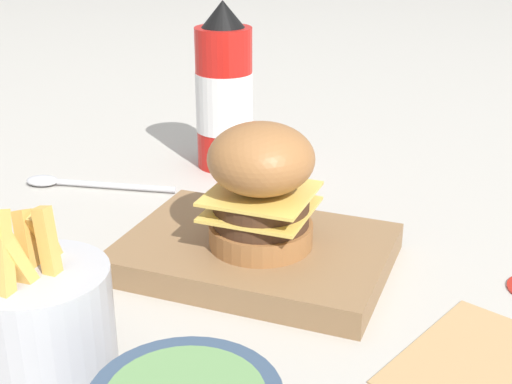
# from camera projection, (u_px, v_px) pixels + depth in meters

# --- Properties ---
(ground_plane) EXTENTS (6.00, 6.00, 0.00)m
(ground_plane) POSITION_uv_depth(u_px,v_px,m) (256.00, 283.00, 0.65)
(ground_plane) COLOR #B7B2A8
(serving_board) EXTENTS (0.25, 0.18, 0.03)m
(serving_board) POSITION_uv_depth(u_px,v_px,m) (256.00, 253.00, 0.68)
(serving_board) COLOR olive
(serving_board) RESTS_ON ground_plane
(burger) EXTENTS (0.10, 0.10, 0.12)m
(burger) POSITION_uv_depth(u_px,v_px,m) (261.00, 185.00, 0.64)
(burger) COLOR #9E6638
(burger) RESTS_ON serving_board
(ketchup_bottle) EXTENTS (0.07, 0.07, 0.21)m
(ketchup_bottle) POSITION_uv_depth(u_px,v_px,m) (224.00, 94.00, 0.90)
(ketchup_bottle) COLOR red
(ketchup_bottle) RESTS_ON ground_plane
(fries_basket) EXTENTS (0.10, 0.10, 0.14)m
(fries_basket) POSITION_uv_depth(u_px,v_px,m) (43.00, 324.00, 0.50)
(fries_basket) COLOR #B7B7BC
(fries_basket) RESTS_ON ground_plane
(spoon) EXTENTS (0.19, 0.05, 0.01)m
(spoon) POSITION_uv_depth(u_px,v_px,m) (70.00, 182.00, 0.86)
(spoon) COLOR silver
(spoon) RESTS_ON ground_plane
(parchment_square) EXTENTS (0.19, 0.19, 0.00)m
(parchment_square) POSITION_uv_depth(u_px,v_px,m) (509.00, 376.00, 0.52)
(parchment_square) COLOR tan
(parchment_square) RESTS_ON ground_plane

